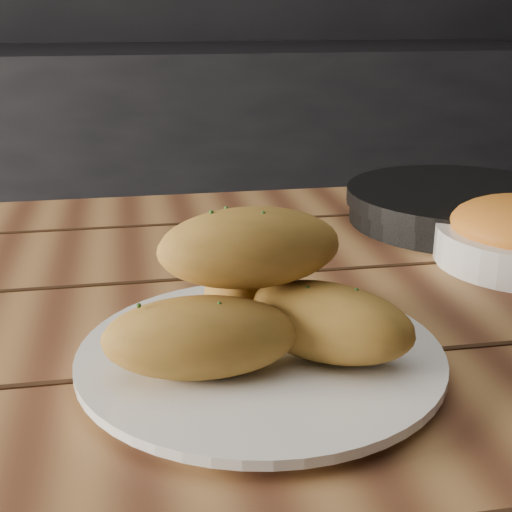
# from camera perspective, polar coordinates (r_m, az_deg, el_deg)

# --- Properties ---
(counter) EXTENTS (2.80, 0.60, 0.90)m
(counter) POSITION_cam_1_polar(r_m,az_deg,el_deg) (2.26, -13.41, 4.36)
(counter) COLOR black
(counter) RESTS_ON ground
(table) EXTENTS (1.47, 0.91, 0.75)m
(table) POSITION_cam_1_polar(r_m,az_deg,el_deg) (0.74, 5.56, -11.15)
(table) COLOR #996939
(table) RESTS_ON ground
(plate) EXTENTS (0.29, 0.29, 0.02)m
(plate) POSITION_cam_1_polar(r_m,az_deg,el_deg) (0.58, 0.36, -8.22)
(plate) COLOR white
(plate) RESTS_ON table
(bread_rolls) EXTENTS (0.25, 0.21, 0.12)m
(bread_rolls) POSITION_cam_1_polar(r_m,az_deg,el_deg) (0.55, -0.09, -3.48)
(bread_rolls) COLOR #A8762E
(bread_rolls) RESTS_ON plate
(skillet) EXTENTS (0.43, 0.30, 0.05)m
(skillet) POSITION_cam_1_polar(r_m,az_deg,el_deg) (0.99, 16.01, 3.95)
(skillet) COLOR black
(skillet) RESTS_ON table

